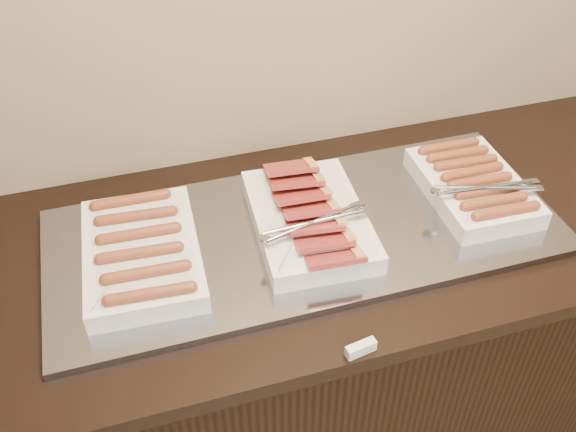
# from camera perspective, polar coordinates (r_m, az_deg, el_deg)

# --- Properties ---
(counter) EXTENTS (2.06, 0.76, 0.90)m
(counter) POSITION_cam_1_polar(r_m,az_deg,el_deg) (1.86, 1.64, -11.87)
(counter) COLOR black
(counter) RESTS_ON ground
(warming_tray) EXTENTS (1.20, 0.50, 0.02)m
(warming_tray) POSITION_cam_1_polar(r_m,az_deg,el_deg) (1.52, 1.55, -1.41)
(warming_tray) COLOR gray
(warming_tray) RESTS_ON counter
(dish_left) EXTENTS (0.27, 0.38, 0.07)m
(dish_left) POSITION_cam_1_polar(r_m,az_deg,el_deg) (1.45, -12.87, -3.16)
(dish_left) COLOR silver
(dish_left) RESTS_ON warming_tray
(dish_center) EXTENTS (0.28, 0.41, 0.09)m
(dish_center) POSITION_cam_1_polar(r_m,az_deg,el_deg) (1.49, 1.90, -0.23)
(dish_center) COLOR silver
(dish_center) RESTS_ON warming_tray
(dish_right) EXTENTS (0.27, 0.34, 0.08)m
(dish_right) POSITION_cam_1_polar(r_m,az_deg,el_deg) (1.65, 16.19, 2.63)
(dish_right) COLOR silver
(dish_right) RESTS_ON warming_tray
(label_holder) EXTENTS (0.07, 0.03, 0.03)m
(label_holder) POSITION_cam_1_polar(r_m,az_deg,el_deg) (1.29, 6.48, -11.62)
(label_holder) COLOR silver
(label_holder) RESTS_ON counter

